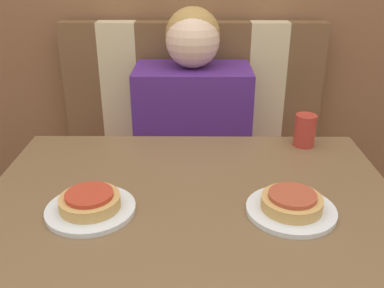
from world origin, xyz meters
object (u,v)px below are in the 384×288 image
pizza_left (90,201)px  drinking_cup (305,130)px  plate_left (91,209)px  plate_right (291,210)px  person (193,106)px  pizza_right (292,201)px

pizza_left → drinking_cup: drinking_cup is taller
plate_left → plate_right: size_ratio=1.00×
pizza_left → drinking_cup: (0.56, 0.37, 0.02)m
drinking_cup → plate_right: bearing=-107.0°
plate_left → pizza_left: bearing=-90.0°
pizza_left → person: bearing=72.8°
plate_left → drinking_cup: (0.56, 0.37, 0.04)m
pizza_right → drinking_cup: size_ratio=1.41×
pizza_right → drinking_cup: (0.11, 0.37, 0.02)m
person → drinking_cup: 0.50m
pizza_right → person: bearing=107.2°
pizza_left → plate_left: bearing=90.0°
plate_right → person: bearing=107.2°
person → plate_right: size_ratio=3.29×
person → plate_right: person is taller
drinking_cup → pizza_left: bearing=-147.0°
person → pizza_left: size_ratio=4.86×
plate_right → drinking_cup: size_ratio=2.08×
person → plate_left: bearing=-107.2°
pizza_right → pizza_left: bearing=180.0°
plate_left → pizza_left: (0.00, -0.00, 0.02)m
plate_left → plate_right: bearing=0.0°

